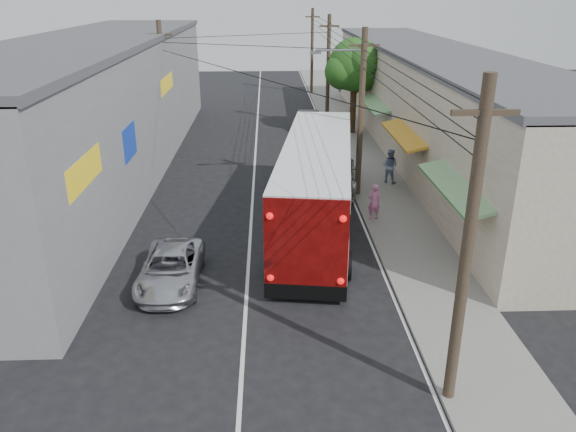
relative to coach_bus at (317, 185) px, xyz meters
name	(u,v)px	position (x,y,z in m)	size (l,w,h in m)	color
ground	(243,355)	(-2.81, -9.11, -1.93)	(120.00, 120.00, 0.00)	black
sidewalk	(361,156)	(3.69, 10.89, -1.87)	(3.00, 80.00, 0.12)	slate
building_right	(429,99)	(8.18, 12.89, 1.22)	(7.09, 40.00, 6.25)	beige
building_left	(98,105)	(-11.31, 8.89, 1.72)	(7.20, 36.00, 7.25)	gray
utility_poles	(307,88)	(0.31, 11.22, 2.20)	(11.80, 45.28, 8.00)	#473828
street_tree	(356,67)	(4.06, 16.91, 2.74)	(4.40, 4.00, 6.60)	#3F2B19
coach_bus	(317,185)	(0.00, 0.00, 0.00)	(4.40, 13.18, 3.73)	white
jeepney	(171,268)	(-5.43, -4.89, -1.32)	(2.03, 4.40, 1.22)	silver
parked_suv	(332,171)	(1.25, 5.34, -1.06)	(2.44, 6.00, 1.74)	#A6A7AE
parked_car_mid	(322,132)	(1.62, 14.78, -1.25)	(1.61, 3.99, 1.36)	#242529
parked_car_far	(309,121)	(0.99, 17.89, -1.23)	(1.49, 4.27, 1.41)	black
pedestrian_near	(374,202)	(2.59, 0.56, -1.01)	(0.58, 0.38, 1.60)	pink
pedestrian_far	(390,166)	(4.30, 5.59, -0.92)	(0.87, 0.68, 1.79)	#7E8FB7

